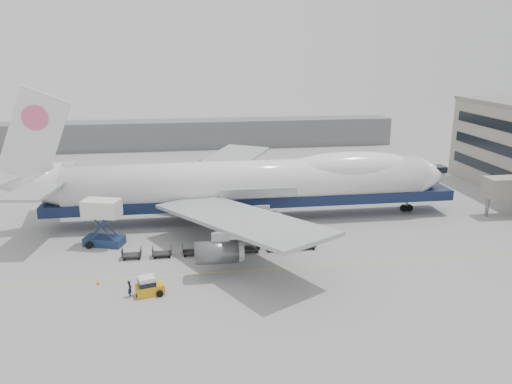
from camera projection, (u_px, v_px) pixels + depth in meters
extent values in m
plane|color=gray|center=(260.00, 250.00, 63.21)|extent=(260.00, 260.00, 0.00)
cube|color=gold|center=(268.00, 269.00, 57.50)|extent=(60.00, 0.15, 0.01)
cylinder|color=slate|center=(487.00, 207.00, 75.40)|extent=(0.50, 0.50, 3.00)
cube|color=slate|center=(180.00, 134.00, 127.43)|extent=(110.00, 8.00, 7.00)
cylinder|color=white|center=(248.00, 182.00, 73.05)|extent=(52.00, 6.40, 6.40)
cube|color=#101B3B|center=(255.00, 199.00, 73.89)|extent=(60.00, 5.76, 1.50)
cone|color=white|center=(434.00, 175.00, 77.08)|extent=(6.00, 6.40, 6.40)
cone|color=white|center=(29.00, 186.00, 68.64)|extent=(9.00, 6.40, 6.40)
ellipsoid|color=white|center=(351.00, 167.00, 74.73)|extent=(20.67, 5.78, 4.56)
cube|color=white|center=(34.00, 136.00, 66.95)|extent=(10.52, 0.50, 13.56)
cylinder|color=#EC5B87|center=(35.00, 117.00, 66.33)|extent=(3.40, 0.30, 3.40)
cube|color=#9EA0A3|center=(238.00, 218.00, 59.22)|extent=(20.35, 26.74, 2.26)
cube|color=#9EA0A3|center=(220.00, 165.00, 86.38)|extent=(20.35, 26.74, 2.26)
cylinder|color=#595B60|center=(202.00, 172.00, 91.06)|extent=(4.80, 2.60, 2.60)
cylinder|color=#595B60|center=(240.00, 183.00, 83.33)|extent=(4.80, 2.60, 2.60)
cylinder|color=#595B60|center=(258.00, 223.00, 64.31)|extent=(4.80, 2.60, 2.60)
cylinder|color=#595B60|center=(216.00, 252.00, 54.92)|extent=(4.80, 2.60, 2.60)
cylinder|color=slate|center=(407.00, 204.00, 77.75)|extent=(0.36, 0.36, 2.50)
cylinder|color=black|center=(406.00, 208.00, 77.94)|extent=(1.10, 0.45, 1.10)
cylinder|color=slate|center=(230.00, 218.00, 71.01)|extent=(0.36, 0.36, 2.50)
cylinder|color=black|center=(230.00, 223.00, 71.20)|extent=(1.10, 0.45, 1.10)
cylinder|color=slate|center=(226.00, 206.00, 76.71)|extent=(0.36, 0.36, 2.50)
cylinder|color=black|center=(226.00, 210.00, 76.91)|extent=(1.10, 0.45, 1.10)
cube|color=navy|center=(104.00, 241.00, 64.59)|extent=(5.45, 3.75, 1.09)
cube|color=silver|center=(102.00, 208.00, 63.36)|extent=(5.13, 3.82, 2.18)
cube|color=navy|center=(102.00, 227.00, 62.93)|extent=(3.42, 1.17, 3.92)
cube|color=navy|center=(104.00, 222.00, 65.01)|extent=(3.42, 1.17, 3.92)
cube|color=slate|center=(103.00, 204.00, 64.87)|extent=(2.63, 1.84, 0.15)
cylinder|color=black|center=(89.00, 245.00, 63.43)|extent=(0.89, 0.35, 0.89)
cylinder|color=black|center=(92.00, 240.00, 65.31)|extent=(0.89, 0.35, 0.89)
cylinder|color=black|center=(118.00, 244.00, 63.92)|extent=(0.89, 0.35, 0.89)
cylinder|color=black|center=(120.00, 238.00, 65.81)|extent=(0.89, 0.35, 0.89)
cube|color=gold|center=(150.00, 290.00, 51.50)|extent=(3.08, 2.15, 1.10)
cube|color=silver|center=(147.00, 281.00, 51.11)|extent=(1.90, 1.75, 1.00)
cube|color=black|center=(147.00, 283.00, 51.17)|extent=(2.02, 1.88, 0.50)
cylinder|color=black|center=(140.00, 295.00, 50.80)|extent=(0.70, 0.30, 0.70)
cylinder|color=black|center=(141.00, 289.00, 52.03)|extent=(0.70, 0.30, 0.70)
cylinder|color=black|center=(160.00, 294.00, 51.08)|extent=(0.70, 0.30, 0.70)
cylinder|color=black|center=(160.00, 288.00, 52.31)|extent=(0.70, 0.30, 0.70)
imported|color=black|center=(130.00, 289.00, 50.94)|extent=(0.48, 0.69, 1.80)
cone|color=orange|center=(98.00, 282.00, 53.73)|extent=(0.34, 0.34, 0.53)
cube|color=orange|center=(98.00, 284.00, 53.80)|extent=(0.36, 0.36, 0.03)
cube|color=#2D2D30|center=(132.00, 255.00, 60.39)|extent=(2.30, 1.35, 0.18)
cube|color=#2D2D30|center=(122.00, 252.00, 60.13)|extent=(0.08, 1.35, 0.90)
cube|color=#2D2D30|center=(141.00, 251.00, 60.43)|extent=(0.08, 1.35, 0.90)
cylinder|color=black|center=(124.00, 260.00, 59.83)|extent=(0.30, 0.12, 0.30)
cylinder|color=black|center=(125.00, 256.00, 60.88)|extent=(0.30, 0.12, 0.30)
cylinder|color=black|center=(139.00, 259.00, 60.07)|extent=(0.30, 0.12, 0.30)
cylinder|color=black|center=(139.00, 255.00, 61.11)|extent=(0.30, 0.12, 0.30)
cube|color=#2D2D30|center=(162.00, 253.00, 60.89)|extent=(2.30, 1.35, 0.18)
cube|color=#2D2D30|center=(153.00, 251.00, 60.63)|extent=(0.08, 1.35, 0.90)
cube|color=#2D2D30|center=(171.00, 250.00, 60.94)|extent=(0.08, 1.35, 0.90)
cylinder|color=black|center=(155.00, 258.00, 60.33)|extent=(0.30, 0.12, 0.30)
cylinder|color=black|center=(155.00, 254.00, 61.38)|extent=(0.30, 0.12, 0.30)
cylinder|color=black|center=(169.00, 257.00, 60.57)|extent=(0.30, 0.12, 0.30)
cylinder|color=black|center=(169.00, 253.00, 61.62)|extent=(0.30, 0.12, 0.30)
cube|color=#2D2D30|center=(192.00, 252.00, 61.40)|extent=(2.30, 1.35, 0.18)
cube|color=#2D2D30|center=(183.00, 249.00, 61.13)|extent=(0.08, 1.35, 0.90)
cube|color=#2D2D30|center=(201.00, 248.00, 61.44)|extent=(0.08, 1.35, 0.90)
cylinder|color=black|center=(185.00, 256.00, 60.84)|extent=(0.30, 0.12, 0.30)
cylinder|color=black|center=(185.00, 253.00, 61.88)|extent=(0.30, 0.12, 0.30)
cylinder|color=black|center=(199.00, 255.00, 61.07)|extent=(0.30, 0.12, 0.30)
cylinder|color=black|center=(199.00, 252.00, 62.12)|extent=(0.30, 0.12, 0.30)
cube|color=#2D2D30|center=(221.00, 250.00, 61.90)|extent=(2.30, 1.35, 0.18)
cube|color=#2D2D30|center=(212.00, 247.00, 61.63)|extent=(0.08, 1.35, 0.90)
cube|color=#2D2D30|center=(230.00, 247.00, 61.94)|extent=(0.08, 1.35, 0.90)
cylinder|color=black|center=(215.00, 254.00, 61.34)|extent=(0.30, 0.12, 0.30)
cylinder|color=black|center=(214.00, 251.00, 62.39)|extent=(0.30, 0.12, 0.30)
cylinder|color=black|center=(228.00, 254.00, 61.58)|extent=(0.30, 0.12, 0.30)
cylinder|color=black|center=(228.00, 250.00, 62.62)|extent=(0.30, 0.12, 0.30)
cube|color=#2D2D30|center=(250.00, 248.00, 62.40)|extent=(2.30, 1.35, 0.18)
cube|color=#2D2D30|center=(241.00, 246.00, 62.14)|extent=(0.08, 1.35, 0.90)
cube|color=#2D2D30|center=(259.00, 245.00, 62.44)|extent=(0.08, 1.35, 0.90)
cylinder|color=black|center=(244.00, 253.00, 61.84)|extent=(0.30, 0.12, 0.30)
cylinder|color=black|center=(243.00, 249.00, 62.89)|extent=(0.30, 0.12, 0.30)
cylinder|color=black|center=(257.00, 252.00, 62.08)|extent=(0.30, 0.12, 0.30)
cylinder|color=black|center=(256.00, 249.00, 63.12)|extent=(0.30, 0.12, 0.30)
cube|color=#2D2D30|center=(278.00, 247.00, 62.90)|extent=(2.30, 1.35, 0.18)
cube|color=#2D2D30|center=(270.00, 244.00, 62.64)|extent=(0.08, 1.35, 0.90)
cube|color=#2D2D30|center=(287.00, 243.00, 62.95)|extent=(0.08, 1.35, 0.90)
cylinder|color=black|center=(273.00, 251.00, 62.35)|extent=(0.30, 0.12, 0.30)
cylinder|color=black|center=(271.00, 248.00, 63.39)|extent=(0.30, 0.12, 0.30)
cylinder|color=black|center=(286.00, 250.00, 62.58)|extent=(0.30, 0.12, 0.30)
cylinder|color=black|center=(284.00, 247.00, 63.63)|extent=(0.30, 0.12, 0.30)
cube|color=#2D2D30|center=(306.00, 245.00, 63.41)|extent=(2.30, 1.35, 0.18)
cube|color=#2D2D30|center=(298.00, 243.00, 63.14)|extent=(0.08, 1.35, 0.90)
cube|color=#2D2D30|center=(315.00, 242.00, 63.45)|extent=(0.08, 1.35, 0.90)
cylinder|color=black|center=(301.00, 249.00, 62.85)|extent=(0.30, 0.12, 0.30)
cylinder|color=black|center=(299.00, 246.00, 63.89)|extent=(0.30, 0.12, 0.30)
cylinder|color=black|center=(314.00, 249.00, 63.08)|extent=(0.30, 0.12, 0.30)
cylinder|color=black|center=(312.00, 245.00, 64.13)|extent=(0.30, 0.12, 0.30)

